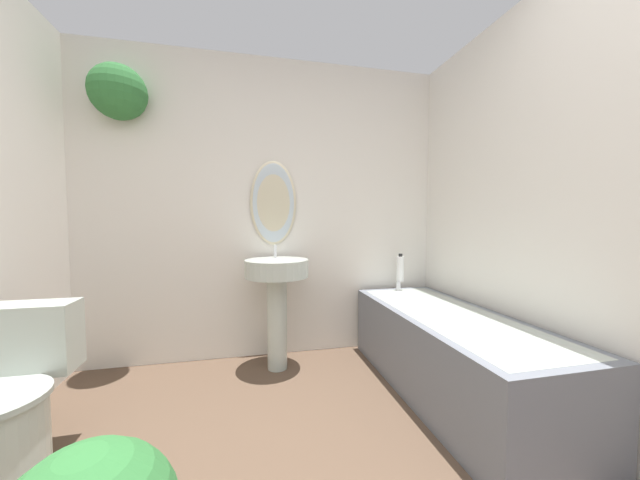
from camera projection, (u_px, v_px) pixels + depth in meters
The scene contains 6 objects.
wall_back at pixel (254, 198), 2.58m from camera, with size 2.96×0.37×2.40m.
wall_right at pixel (545, 203), 1.79m from camera, with size 0.06×2.43×2.40m.
toilet at pixel (5, 412), 1.33m from camera, with size 0.39×0.56×0.71m.
pedestal_sink at pixel (277, 287), 2.37m from camera, with size 0.46×0.46×0.92m.
bathtub at pixel (449, 351), 2.04m from camera, with size 0.65×1.62×0.59m.
shampoo_bottle at pixel (400, 268), 2.73m from camera, with size 0.06×0.06×0.23m.
Camera 1 is at (-0.17, -0.32, 1.09)m, focal length 18.00 mm.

